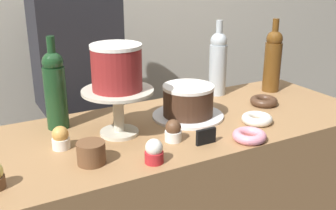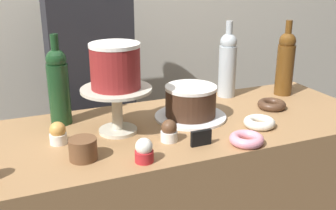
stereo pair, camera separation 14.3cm
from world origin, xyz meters
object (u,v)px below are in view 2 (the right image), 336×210
cupcake_vanilla (144,151)px  donut_pink (246,139)px  donut_sugar (259,122)px  white_layer_cake (115,66)px  chocolate_round_cake (191,101)px  cake_stand_pedestal (117,102)px  wine_bottle_clear (228,64)px  wine_bottle_green (58,85)px  barista_figure (92,103)px  donut_chocolate (272,105)px  wine_bottle_amber (285,62)px  cookie_stack (83,149)px  cupcake_caramel (58,134)px  cupcake_chocolate (169,131)px  price_sign_chalkboard (201,138)px

cupcake_vanilla → donut_pink: 0.35m
cupcake_vanilla → donut_sugar: 0.48m
white_layer_cake → chocolate_round_cake: bearing=5.0°
cake_stand_pedestal → wine_bottle_clear: 0.59m
wine_bottle_green → barista_figure: barista_figure is taller
cake_stand_pedestal → chocolate_round_cake: (0.29, 0.03, -0.04)m
cupcake_vanilla → donut_chocolate: bearing=20.9°
cake_stand_pedestal → chocolate_round_cake: size_ratio=1.25×
chocolate_round_cake → cake_stand_pedestal: bearing=-175.0°
white_layer_cake → chocolate_round_cake: 0.33m
wine_bottle_clear → donut_pink: wine_bottle_clear is taller
wine_bottle_amber → donut_sugar: wine_bottle_amber is taller
cake_stand_pedestal → wine_bottle_amber: size_ratio=0.74×
wine_bottle_clear → donut_chocolate: bearing=-67.9°
chocolate_round_cake → wine_bottle_clear: size_ratio=0.59×
cookie_stack → wine_bottle_green: bearing=92.7°
donut_chocolate → donut_pink: size_ratio=1.00×
cake_stand_pedestal → wine_bottle_amber: wine_bottle_amber is taller
donut_chocolate → cupcake_vanilla: bearing=-159.1°
donut_pink → barista_figure: bearing=113.4°
donut_pink → cookie_stack: bearing=169.5°
white_layer_cake → cupcake_caramel: (-0.20, -0.02, -0.20)m
cake_stand_pedestal → wine_bottle_clear: wine_bottle_clear is taller
chocolate_round_cake → wine_bottle_amber: 0.52m
donut_chocolate → cookie_stack: bearing=-168.9°
wine_bottle_amber → cookie_stack: size_ratio=3.87×
white_layer_cake → cupcake_chocolate: 0.28m
cake_stand_pedestal → donut_pink: cake_stand_pedestal is taller
wine_bottle_clear → cookie_stack: bearing=-152.4°
barista_figure → price_sign_chalkboard: bearing=-75.1°
price_sign_chalkboard → wine_bottle_amber: bearing=30.4°
wine_bottle_clear → wine_bottle_amber: (0.24, -0.07, 0.00)m
donut_sugar → donut_pink: size_ratio=1.00×
wine_bottle_amber → cupcake_vanilla: size_ratio=4.38×
wine_bottle_amber → cupcake_vanilla: (-0.78, -0.38, -0.11)m
price_sign_chalkboard → barista_figure: barista_figure is taller
cupcake_chocolate → donut_sugar: (0.34, -0.01, -0.02)m
donut_sugar → barista_figure: (-0.46, 0.67, -0.08)m
chocolate_round_cake → cupcake_vanilla: 0.39m
barista_figure → wine_bottle_clear: bearing=-30.7°
donut_chocolate → barista_figure: size_ratio=0.07×
donut_pink → price_sign_chalkboard: size_ratio=1.60×
cupcake_vanilla → white_layer_cake: bearing=92.4°
wine_bottle_green → wine_bottle_amber: size_ratio=1.00×
cake_stand_pedestal → wine_bottle_amber: bearing=9.4°
cake_stand_pedestal → donut_sugar: bearing=-17.1°
cookie_stack → donut_pink: bearing=-10.5°
white_layer_cake → donut_chocolate: white_layer_cake is taller
cake_stand_pedestal → wine_bottle_green: bearing=136.6°
wine_bottle_amber → cupcake_caramel: (-1.00, -0.15, -0.11)m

